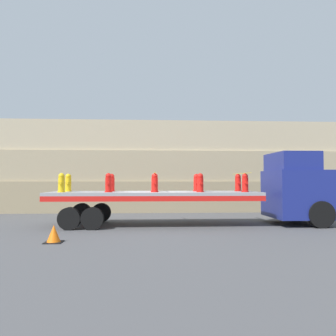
# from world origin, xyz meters

# --- Properties ---
(ground_plane) EXTENTS (120.00, 120.00, 0.00)m
(ground_plane) POSITION_xyz_m (0.00, 0.00, 0.00)
(ground_plane) COLOR #474749
(rock_cliff) EXTENTS (60.00, 3.30, 5.34)m
(rock_cliff) POSITION_xyz_m (0.00, 6.72, 2.67)
(rock_cliff) COLOR gray
(rock_cliff) RESTS_ON ground_plane
(truck_cab) EXTENTS (2.26, 2.60, 2.98)m
(truck_cab) POSITION_xyz_m (6.05, 0.00, 1.51)
(truck_cab) COLOR navy
(truck_cab) RESTS_ON ground_plane
(flatbed_trailer) EXTENTS (8.44, 2.51, 1.37)m
(flatbed_trailer) POSITION_xyz_m (-0.63, 0.00, 1.09)
(flatbed_trailer) COLOR gray
(flatbed_trailer) RESTS_ON ground_plane
(fire_hydrant_yellow_near_0) EXTENTS (0.31, 0.48, 0.75)m
(fire_hydrant_yellow_near_0) POSITION_xyz_m (-3.62, -0.53, 1.73)
(fire_hydrant_yellow_near_0) COLOR gold
(fire_hydrant_yellow_near_0) RESTS_ON flatbed_trailer
(fire_hydrant_yellow_far_0) EXTENTS (0.31, 0.48, 0.75)m
(fire_hydrant_yellow_far_0) POSITION_xyz_m (-3.62, 0.53, 1.73)
(fire_hydrant_yellow_far_0) COLOR gold
(fire_hydrant_yellow_far_0) RESTS_ON flatbed_trailer
(fire_hydrant_red_near_1) EXTENTS (0.31, 0.48, 0.75)m
(fire_hydrant_red_near_1) POSITION_xyz_m (-1.81, -0.53, 1.73)
(fire_hydrant_red_near_1) COLOR red
(fire_hydrant_red_near_1) RESTS_ON flatbed_trailer
(fire_hydrant_red_far_1) EXTENTS (0.31, 0.48, 0.75)m
(fire_hydrant_red_far_1) POSITION_xyz_m (-1.81, 0.53, 1.73)
(fire_hydrant_red_far_1) COLOR red
(fire_hydrant_red_far_1) RESTS_ON flatbed_trailer
(fire_hydrant_red_near_2) EXTENTS (0.31, 0.48, 0.75)m
(fire_hydrant_red_near_2) POSITION_xyz_m (0.00, -0.53, 1.73)
(fire_hydrant_red_near_2) COLOR red
(fire_hydrant_red_near_2) RESTS_ON flatbed_trailer
(fire_hydrant_red_far_2) EXTENTS (0.31, 0.48, 0.75)m
(fire_hydrant_red_far_2) POSITION_xyz_m (0.00, 0.53, 1.73)
(fire_hydrant_red_far_2) COLOR red
(fire_hydrant_red_far_2) RESTS_ON flatbed_trailer
(fire_hydrant_red_near_3) EXTENTS (0.31, 0.48, 0.75)m
(fire_hydrant_red_near_3) POSITION_xyz_m (1.81, -0.53, 1.73)
(fire_hydrant_red_near_3) COLOR red
(fire_hydrant_red_near_3) RESTS_ON flatbed_trailer
(fire_hydrant_red_far_3) EXTENTS (0.31, 0.48, 0.75)m
(fire_hydrant_red_far_3) POSITION_xyz_m (1.81, 0.53, 1.73)
(fire_hydrant_red_far_3) COLOR red
(fire_hydrant_red_far_3) RESTS_ON flatbed_trailer
(fire_hydrant_red_near_4) EXTENTS (0.31, 0.48, 0.75)m
(fire_hydrant_red_near_4) POSITION_xyz_m (3.62, -0.53, 1.73)
(fire_hydrant_red_near_4) COLOR red
(fire_hydrant_red_near_4) RESTS_ON flatbed_trailer
(fire_hydrant_red_far_4) EXTENTS (0.31, 0.48, 0.75)m
(fire_hydrant_red_far_4) POSITION_xyz_m (3.62, 0.53, 1.73)
(fire_hydrant_red_far_4) COLOR red
(fire_hydrant_red_far_4) RESTS_ON flatbed_trailer
(cargo_strap_rear) EXTENTS (0.05, 2.60, 0.01)m
(cargo_strap_rear) POSITION_xyz_m (0.00, 0.00, 2.12)
(cargo_strap_rear) COLOR yellow
(cargo_strap_rear) RESTS_ON fire_hydrant_red_near_2
(cargo_strap_middle) EXTENTS (0.05, 2.60, 0.01)m
(cargo_strap_middle) POSITION_xyz_m (3.62, 0.00, 2.12)
(cargo_strap_middle) COLOR yellow
(cargo_strap_middle) RESTS_ON fire_hydrant_red_near_4
(traffic_cone) EXTENTS (0.51, 0.51, 0.51)m
(traffic_cone) POSITION_xyz_m (-3.01, -3.61, 0.25)
(traffic_cone) COLOR black
(traffic_cone) RESTS_ON ground_plane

